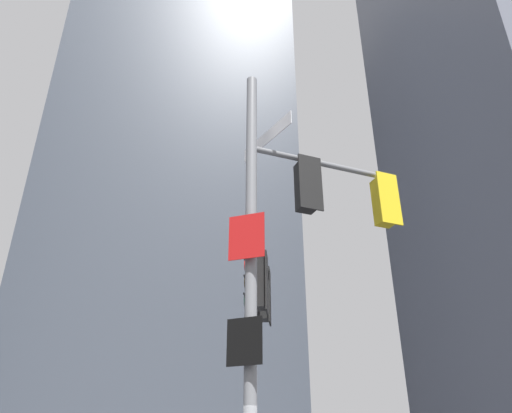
% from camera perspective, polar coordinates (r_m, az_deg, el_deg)
% --- Properties ---
extents(building_mid_block, '(16.67, 16.67, 35.55)m').
position_cam_1_polar(building_mid_block, '(38.43, -9.92, -1.89)').
color(building_mid_block, '#4C5460').
rests_on(building_mid_block, ground).
extents(signal_pole_assembly, '(3.53, 2.81, 8.70)m').
position_cam_1_polar(signal_pole_assembly, '(8.96, 3.30, -5.95)').
color(signal_pole_assembly, gray).
rests_on(signal_pole_assembly, ground).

